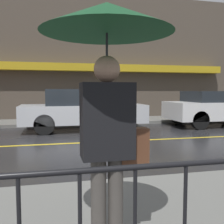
# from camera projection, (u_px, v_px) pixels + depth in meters

# --- Properties ---
(ground_plane) EXTENTS (80.00, 80.00, 0.00)m
(ground_plane) POSITION_uv_depth(u_px,v_px,m) (69.00, 143.00, 7.37)
(ground_plane) COLOR #262628
(sidewalk_far) EXTENTS (28.00, 2.13, 0.14)m
(sidewalk_far) POSITION_uv_depth(u_px,v_px,m) (62.00, 122.00, 11.84)
(sidewalk_far) COLOR slate
(sidewalk_far) RESTS_ON ground_plane
(lane_marking) EXTENTS (25.20, 0.12, 0.01)m
(lane_marking) POSITION_uv_depth(u_px,v_px,m) (69.00, 143.00, 7.37)
(lane_marking) COLOR gold
(lane_marking) RESTS_ON ground_plane
(building_storefront) EXTENTS (28.00, 0.85, 6.30)m
(building_storefront) POSITION_uv_depth(u_px,v_px,m) (60.00, 57.00, 12.75)
(building_storefront) COLOR #4C4238
(building_storefront) RESTS_ON ground_plane
(railing_foreground) EXTENTS (12.00, 0.04, 0.92)m
(railing_foreground) POSITION_uv_depth(u_px,v_px,m) (135.00, 221.00, 1.55)
(railing_foreground) COLOR black
(railing_foreground) RESTS_ON sidewalk_near
(pedestrian) EXTENTS (1.08, 1.08, 2.06)m
(pedestrian) POSITION_uv_depth(u_px,v_px,m) (107.00, 53.00, 2.13)
(pedestrian) COLOR #4C4742
(pedestrian) RESTS_ON sidewalk_near
(car_silver) EXTENTS (4.56, 1.71, 1.54)m
(car_silver) POSITION_uv_depth(u_px,v_px,m) (82.00, 109.00, 9.77)
(car_silver) COLOR #B2B5BA
(car_silver) RESTS_ON ground_plane
(car_white) EXTENTS (4.13, 1.91, 1.46)m
(car_white) POSITION_uv_depth(u_px,v_px,m) (215.00, 108.00, 11.04)
(car_white) COLOR silver
(car_white) RESTS_ON ground_plane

